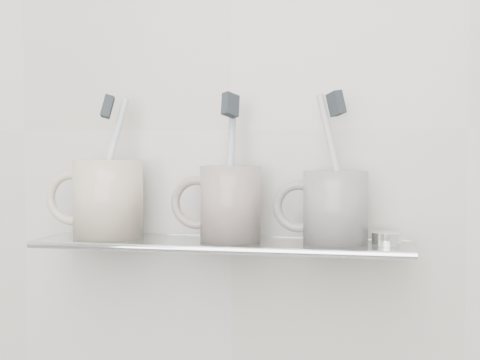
% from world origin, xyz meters
% --- Properties ---
extents(wall_back, '(2.50, 0.00, 2.50)m').
position_xyz_m(wall_back, '(0.00, 1.10, 1.25)').
color(wall_back, beige).
rests_on(wall_back, ground).
extents(shelf_glass, '(0.50, 0.12, 0.01)m').
position_xyz_m(shelf_glass, '(0.00, 1.04, 1.10)').
color(shelf_glass, silver).
rests_on(shelf_glass, wall_back).
extents(shelf_rail, '(0.50, 0.01, 0.01)m').
position_xyz_m(shelf_rail, '(0.00, 0.98, 1.10)').
color(shelf_rail, silver).
rests_on(shelf_rail, shelf_glass).
extents(bracket_left, '(0.02, 0.03, 0.02)m').
position_xyz_m(bracket_left, '(-0.21, 1.09, 1.09)').
color(bracket_left, silver).
rests_on(bracket_left, wall_back).
extents(bracket_right, '(0.02, 0.03, 0.02)m').
position_xyz_m(bracket_right, '(0.21, 1.09, 1.09)').
color(bracket_right, silver).
rests_on(bracket_right, wall_back).
extents(mug_left, '(0.11, 0.11, 0.11)m').
position_xyz_m(mug_left, '(-0.16, 1.04, 1.15)').
color(mug_left, beige).
rests_on(mug_left, shelf_glass).
extents(mug_left_handle, '(0.08, 0.01, 0.08)m').
position_xyz_m(mug_left_handle, '(-0.22, 1.04, 1.15)').
color(mug_left_handle, beige).
rests_on(mug_left_handle, mug_left).
extents(toothbrush_left, '(0.05, 0.05, 0.19)m').
position_xyz_m(toothbrush_left, '(-0.16, 1.04, 1.20)').
color(toothbrush_left, silver).
rests_on(toothbrush_left, mug_left).
extents(bristles_left, '(0.02, 0.03, 0.03)m').
position_xyz_m(bristles_left, '(-0.16, 1.04, 1.28)').
color(bristles_left, '#23292D').
rests_on(bristles_left, toothbrush_left).
extents(mug_center, '(0.09, 0.09, 0.10)m').
position_xyz_m(mug_center, '(0.01, 1.04, 1.15)').
color(mug_center, silver).
rests_on(mug_center, shelf_glass).
extents(mug_center_handle, '(0.07, 0.01, 0.07)m').
position_xyz_m(mug_center_handle, '(-0.04, 1.04, 1.15)').
color(mug_center_handle, silver).
rests_on(mug_center_handle, mug_center).
extents(toothbrush_center, '(0.02, 0.07, 0.19)m').
position_xyz_m(toothbrush_center, '(0.01, 1.04, 1.20)').
color(toothbrush_center, '#9BA4B7').
rests_on(toothbrush_center, mug_center).
extents(bristles_center, '(0.02, 0.03, 0.04)m').
position_xyz_m(bristles_center, '(0.01, 1.04, 1.28)').
color(bristles_center, '#23292D').
rests_on(bristles_center, toothbrush_center).
extents(mug_right, '(0.10, 0.10, 0.09)m').
position_xyz_m(mug_right, '(0.15, 1.04, 1.15)').
color(mug_right, silver).
rests_on(mug_right, shelf_glass).
extents(mug_right_handle, '(0.07, 0.01, 0.07)m').
position_xyz_m(mug_right_handle, '(0.10, 1.04, 1.15)').
color(mug_right_handle, silver).
rests_on(mug_right_handle, mug_right).
extents(toothbrush_right, '(0.06, 0.03, 0.19)m').
position_xyz_m(toothbrush_right, '(0.15, 1.04, 1.20)').
color(toothbrush_right, '#BFB6A2').
rests_on(toothbrush_right, mug_right).
extents(bristles_right, '(0.03, 0.03, 0.04)m').
position_xyz_m(bristles_right, '(0.15, 1.04, 1.28)').
color(bristles_right, '#23292D').
rests_on(bristles_right, toothbrush_right).
extents(chrome_cap, '(0.04, 0.04, 0.02)m').
position_xyz_m(chrome_cap, '(0.22, 1.04, 1.11)').
color(chrome_cap, silver).
rests_on(chrome_cap, shelf_glass).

